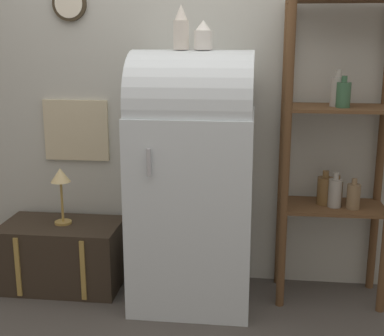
# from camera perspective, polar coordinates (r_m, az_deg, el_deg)

# --- Properties ---
(ground_plane) EXTENTS (12.00, 12.00, 0.00)m
(ground_plane) POSITION_cam_1_polar(r_m,az_deg,el_deg) (3.32, -0.42, -15.37)
(ground_plane) COLOR #4C4742
(wall_back) EXTENTS (7.00, 0.09, 2.70)m
(wall_back) POSITION_cam_1_polar(r_m,az_deg,el_deg) (3.48, 0.67, 9.38)
(wall_back) COLOR #B7B7AD
(wall_back) RESTS_ON ground_plane
(refrigerator) EXTENTS (0.72, 0.68, 1.55)m
(refrigerator) POSITION_cam_1_polar(r_m,az_deg,el_deg) (3.23, 0.06, -0.81)
(refrigerator) COLOR silver
(refrigerator) RESTS_ON ground_plane
(suitcase_trunk) EXTENTS (0.77, 0.45, 0.43)m
(suitcase_trunk) POSITION_cam_1_polar(r_m,az_deg,el_deg) (3.68, -13.63, -8.99)
(suitcase_trunk) COLOR #33281E
(suitcase_trunk) RESTS_ON ground_plane
(shelf_unit) EXTENTS (0.65, 0.37, 1.83)m
(shelf_unit) POSITION_cam_1_polar(r_m,az_deg,el_deg) (3.31, 15.16, 2.82)
(shelf_unit) COLOR brown
(shelf_unit) RESTS_ON ground_plane
(vase_left) EXTENTS (0.09, 0.09, 0.25)m
(vase_left) POSITION_cam_1_polar(r_m,az_deg,el_deg) (3.11, -1.17, 14.63)
(vase_left) COLOR silver
(vase_left) RESTS_ON refrigerator
(vase_center) EXTENTS (0.10, 0.10, 0.16)m
(vase_center) POSITION_cam_1_polar(r_m,az_deg,el_deg) (3.10, 1.20, 13.90)
(vase_center) COLOR white
(vase_center) RESTS_ON refrigerator
(desk_lamp) EXTENTS (0.13, 0.13, 0.37)m
(desk_lamp) POSITION_cam_1_polar(r_m,az_deg,el_deg) (3.52, -13.83, -1.41)
(desk_lamp) COLOR #AD8942
(desk_lamp) RESTS_ON suitcase_trunk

